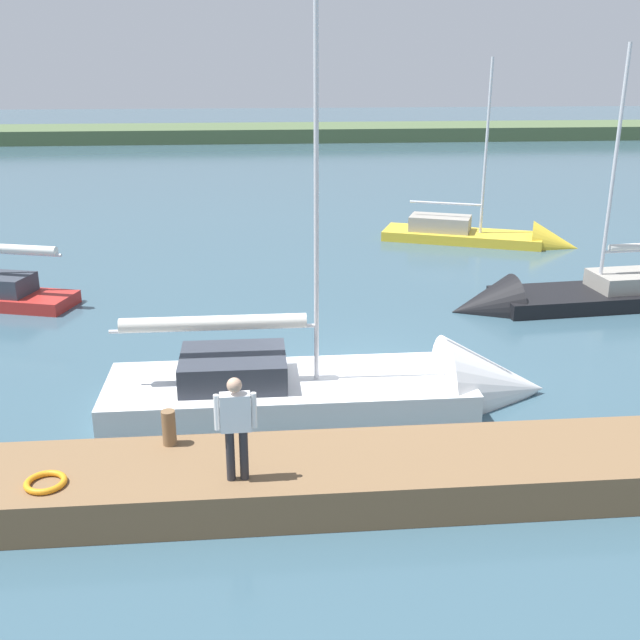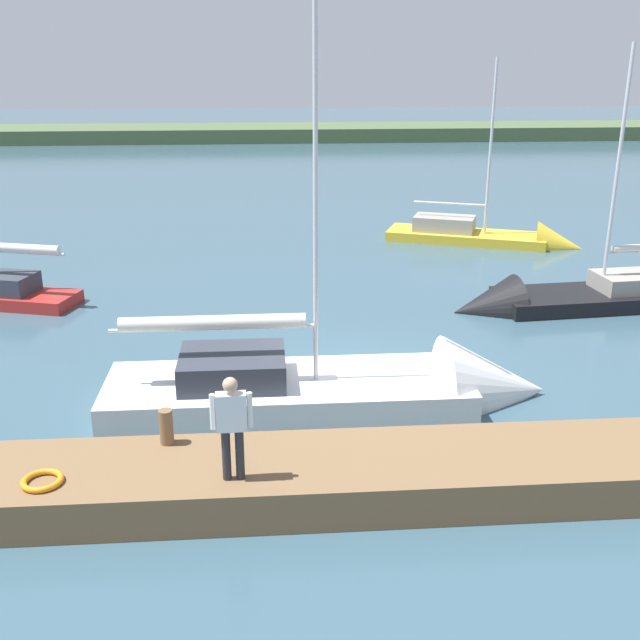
{
  "view_description": "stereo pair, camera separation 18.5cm",
  "coord_description": "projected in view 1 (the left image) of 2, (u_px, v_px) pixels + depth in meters",
  "views": [
    {
      "loc": [
        2.43,
        15.95,
        7.05
      ],
      "look_at": [
        0.99,
        -0.15,
        1.38
      ],
      "focal_mm": 42.06,
      "sensor_mm": 36.0,
      "label": 1
    },
    {
      "loc": [
        2.25,
        15.97,
        7.05
      ],
      "look_at": [
        0.99,
        -0.15,
        1.38
      ],
      "focal_mm": 42.06,
      "sensor_mm": 36.0,
      "label": 2
    }
  ],
  "objects": [
    {
      "name": "ground_plane",
      "position": [
        363.0,
        377.0,
        17.53
      ],
      "size": [
        200.0,
        200.0,
        0.0
      ],
      "primitive_type": "plane",
      "color": "#385666"
    },
    {
      "name": "sailboat_mid_channel",
      "position": [
        566.0,
        303.0,
        22.48
      ],
      "size": [
        8.61,
        2.8,
        8.48
      ],
      "rotation": [
        0.0,
        0.0,
        0.09
      ],
      "color": "black",
      "rests_on": "ground_plane"
    },
    {
      "name": "mooring_post_near",
      "position": [
        169.0,
        428.0,
        12.89
      ],
      "size": [
        0.24,
        0.24,
        0.63
      ],
      "primitive_type": "cylinder",
      "color": "brown",
      "rests_on": "dock_pier"
    },
    {
      "name": "sailboat_far_left",
      "position": [
        370.0,
        391.0,
        16.24
      ],
      "size": [
        9.53,
        2.52,
        10.61
      ],
      "rotation": [
        0.0,
        0.0,
        3.14
      ],
      "color": "white",
      "rests_on": "ground_plane"
    },
    {
      "name": "life_ring_buoy",
      "position": [
        46.0,
        482.0,
        11.73
      ],
      "size": [
        0.66,
        0.66,
        0.1
      ],
      "primitive_type": "torus",
      "color": "orange",
      "rests_on": "dock_pier"
    },
    {
      "name": "person_on_dock",
      "position": [
        236.0,
        421.0,
        11.59
      ],
      "size": [
        0.66,
        0.24,
        1.75
      ],
      "rotation": [
        0.0,
        0.0,
        1.61
      ],
      "color": "#28282D",
      "rests_on": "dock_pier"
    },
    {
      "name": "dock_pier",
      "position": [
        404.0,
        474.0,
        12.75
      ],
      "size": [
        26.62,
        2.13,
        0.72
      ],
      "primitive_type": "cube",
      "color": "brown",
      "rests_on": "ground_plane"
    },
    {
      "name": "far_shoreline",
      "position": [
        278.0,
        139.0,
        68.75
      ],
      "size": [
        180.0,
        8.0,
        2.4
      ],
      "primitive_type": "cube",
      "color": "#4C603D",
      "rests_on": "ground_plane"
    },
    {
      "name": "sailboat_inner_slip",
      "position": [
        493.0,
        241.0,
        30.14
      ],
      "size": [
        7.85,
        4.66,
        8.08
      ],
      "rotation": [
        0.0,
        0.0,
        2.76
      ],
      "color": "gold",
      "rests_on": "ground_plane"
    }
  ]
}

